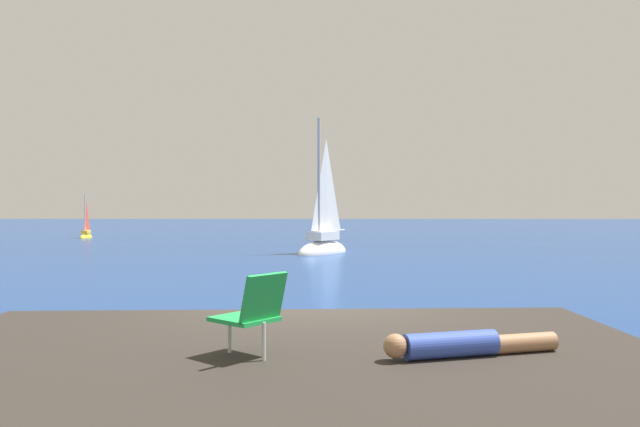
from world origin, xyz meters
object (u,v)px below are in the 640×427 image
(sailboat_near, at_px, (323,245))
(sailboat_far, at_px, (86,235))
(person_sunbather, at_px, (463,344))
(beach_chair, at_px, (253,310))

(sailboat_near, relative_size, sailboat_far, 2.11)
(sailboat_far, distance_m, person_sunbather, 37.93)
(sailboat_far, relative_size, person_sunbather, 1.81)
(sailboat_near, distance_m, beach_chair, 21.95)
(beach_chair, bearing_deg, person_sunbather, -137.70)
(sailboat_near, height_order, person_sunbather, sailboat_near)
(person_sunbather, xyz_separation_m, beach_chair, (-1.96, -0.08, 0.33))
(person_sunbather, bearing_deg, sailboat_near, 77.78)
(sailboat_near, bearing_deg, sailboat_far, -95.73)
(sailboat_near, bearing_deg, beach_chair, 31.33)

